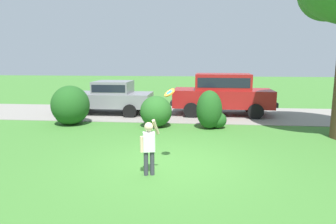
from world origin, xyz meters
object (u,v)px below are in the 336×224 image
object	(u,v)px
parked_sedan	(109,96)
child_thrower	(149,144)
parked_suv	(222,92)
frisbee	(170,93)

from	to	relation	value
parked_sedan	child_thrower	size ratio (longest dim) A/B	3.42
parked_sedan	parked_suv	xyz separation A→B (m)	(5.34, 0.22, 0.23)
child_thrower	parked_sedan	bearing A→B (deg)	112.70
parked_sedan	parked_suv	size ratio (longest dim) A/B	0.93
parked_sedan	child_thrower	bearing A→B (deg)	-67.30
child_thrower	frisbee	distance (m)	1.33
parked_suv	child_thrower	world-z (taller)	parked_suv
parked_sedan	frisbee	world-z (taller)	frisbee
parked_suv	child_thrower	size ratio (longest dim) A/B	3.69
child_thrower	frisbee	world-z (taller)	frisbee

